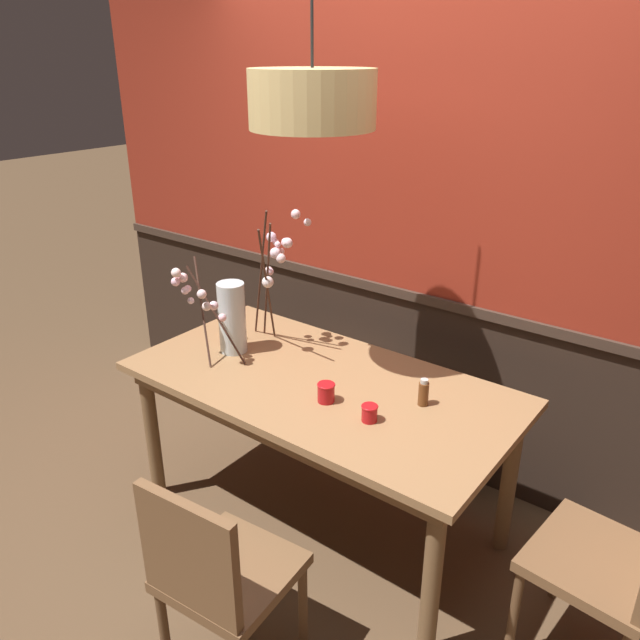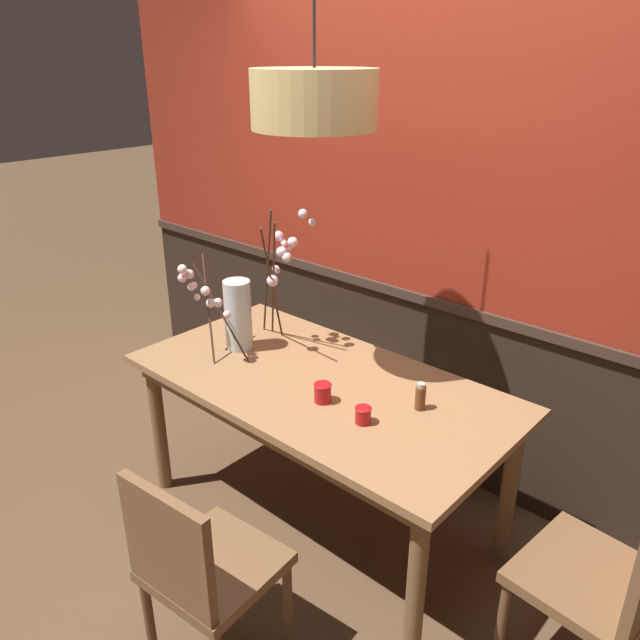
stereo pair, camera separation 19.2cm
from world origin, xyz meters
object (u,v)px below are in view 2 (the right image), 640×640
Objects in this scene: dining_table at (320,397)px; chair_far_side_right at (462,380)px; pendant_lamp at (314,99)px; chair_far_side_left at (376,346)px; candle_holder_nearer_center at (323,393)px; candle_holder_nearer_edge at (363,415)px; vase_with_blossoms at (241,308)px; chair_head_east_end at (613,577)px; condiment_bottle at (420,397)px; chair_near_side_right at (200,567)px.

chair_far_side_right reaches higher than dining_table.
chair_far_side_left is at bearing 106.26° from pendant_lamp.
candle_holder_nearer_edge is (0.23, -0.02, -0.01)m from candle_holder_nearer_center.
vase_with_blossoms reaches higher than chair_far_side_right.
chair_far_side_left is (-1.64, 0.85, 0.02)m from chair_head_east_end.
dining_table is 0.91m from chair_far_side_left.
candle_holder_nearer_center reaches higher than dining_table.
chair_far_side_left is 1.12m from condiment_bottle.
chair_head_east_end is at bearing 0.08° from vase_with_blossoms.
pendant_lamp reaches higher than chair_head_east_end.
dining_table is 1.90× the size of chair_far_side_right.
condiment_bottle is (0.98, 0.10, -0.16)m from vase_with_blossoms.
pendant_lamp is (0.23, -0.78, 1.42)m from chair_far_side_left.
vase_with_blossoms reaches higher than candle_holder_nearer_center.
candle_holder_nearer_center is 0.70× the size of condiment_bottle.
candle_holder_nearer_center is (0.44, -0.97, 0.28)m from chair_far_side_left.
vase_with_blossoms is at bearing -179.12° from dining_table.
candle_holder_nearer_center is at bearing -65.48° from chair_far_side_left.
candle_holder_nearer_center is at bearing -10.73° from vase_with_blossoms.
chair_near_side_right is 0.98× the size of chair_head_east_end.
chair_far_side_right is 1.29× the size of vase_with_blossoms.
pendant_lamp reaches higher than chair_far_side_left.
vase_with_blossoms is (-1.83, -0.00, 0.47)m from chair_head_east_end.
chair_far_side_left reaches higher than candle_holder_nearer_center.
chair_far_side_right is at bearing 105.62° from condiment_bottle.
chair_head_east_end is 1.27× the size of vase_with_blossoms.
pendant_lamp is (-0.33, 0.96, 1.46)m from chair_near_side_right.
vase_with_blossoms is (-0.51, -0.01, 0.30)m from dining_table.
chair_far_side_left reaches higher than dining_table.
chair_far_side_right is at bearing 73.41° from dining_table.
candle_holder_nearer_center is at bearing -174.12° from chair_head_east_end.
pendant_lamp reaches higher than condiment_bottle.
candle_holder_nearer_center is (-0.13, -0.99, 0.30)m from chair_far_side_right.
dining_table is 24.84× the size of candle_holder_nearer_edge.
pendant_lamp reaches higher than vase_with_blossoms.
dining_table is at bearing -69.64° from chair_far_side_left.
vase_with_blossoms reaches higher than chair_near_side_right.
dining_table is 1.28m from pendant_lamp.
chair_head_east_end is at bearing 5.88° from candle_holder_nearer_center.
vase_with_blossoms is at bearing -102.77° from chair_far_side_left.
dining_table is 14.56× the size of condiment_bottle.
chair_head_east_end is 7.57× the size of condiment_bottle.
candle_holder_nearer_center is (0.64, -0.12, -0.17)m from vase_with_blossoms.
condiment_bottle is (0.21, -0.76, 0.32)m from chair_far_side_right.
chair_head_east_end is 1.89m from vase_with_blossoms.
chair_head_east_end is 0.87× the size of pendant_lamp.
chair_far_side_left is at bearing 136.25° from condiment_bottle.
chair_near_side_right is 1.40m from chair_head_east_end.
candle_holder_nearer_center is 1.19× the size of candle_holder_nearer_edge.
candle_holder_nearer_center is 0.23m from candle_holder_nearer_edge.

